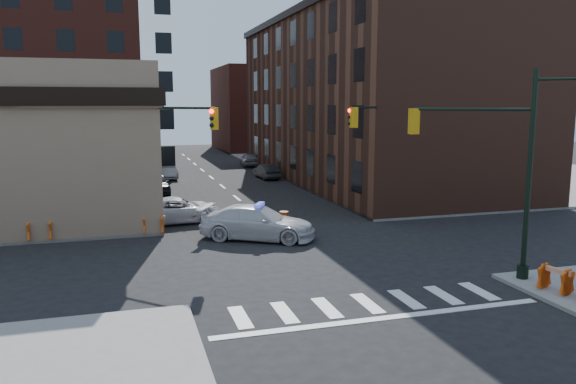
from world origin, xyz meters
TOP-DOWN VIEW (x-y plane):
  - ground at (0.00, 0.00)m, footprint 140.00×140.00m
  - sidewalk_ne at (23.00, 32.75)m, footprint 34.00×54.50m
  - apartment_block at (-18.50, 40.00)m, footprint 25.00×25.00m
  - commercial_row_ne at (13.00, 22.50)m, footprint 14.00×34.00m
  - filler_nw at (-16.00, 62.00)m, footprint 20.00×18.00m
  - filler_ne at (14.00, 58.00)m, footprint 16.00×16.00m
  - signal_pole_se at (6.04, -5.52)m, footprint 5.40×5.27m
  - signal_pole_nw at (-5.85, 5.34)m, footprint 3.58×3.67m
  - signal_pole_ne at (5.84, 5.35)m, footprint 3.67×3.58m
  - tree_ne_near at (7.50, 26.00)m, footprint 3.00×3.00m
  - tree_ne_far at (7.50, 34.00)m, footprint 3.00×3.00m
  - police_car at (-1.46, 3.41)m, footprint 6.34×4.88m
  - pickup at (-4.99, 8.61)m, footprint 5.54×2.88m
  - parked_car_wnear at (-5.50, 19.91)m, footprint 1.98×4.68m
  - parked_car_wfar at (-4.07, 28.35)m, footprint 1.84×4.49m
  - parked_car_wdeep at (-5.50, 46.35)m, footprint 2.64×5.73m
  - parked_car_enear at (4.76, 25.68)m, footprint 1.64×4.13m
  - parked_car_efar at (5.50, 36.26)m, footprint 2.23×4.53m
  - pedestrian_a at (-7.59, 9.12)m, footprint 0.76×0.70m
  - pedestrian_b at (-8.17, 6.00)m, footprint 0.93×0.75m
  - pedestrian_c at (-12.15, 7.79)m, footprint 1.18×0.70m
  - barrel_road at (0.58, 5.60)m, footprint 0.59×0.59m
  - barrel_bank at (-2.95, 5.73)m, footprint 0.72×0.72m
  - barricade_se_a at (6.83, -7.98)m, footprint 0.88×1.31m
  - barricade_nw_a at (-6.50, 5.70)m, footprint 1.30×0.80m
  - barricade_nw_b at (-12.00, 5.70)m, footprint 1.33×0.67m

SIDE VIEW (x-z plane):
  - ground at x=0.00m, z-range 0.00..0.00m
  - sidewalk_ne at x=23.00m, z-range 0.00..0.15m
  - barrel_road at x=0.58m, z-range 0.00..0.91m
  - barrel_bank at x=-2.95m, z-range 0.00..0.99m
  - barricade_se_a at x=6.83m, z-range 0.15..1.05m
  - barricade_nw_a at x=-6.50m, z-range 0.15..1.06m
  - barricade_nw_b at x=-12.00m, z-range 0.15..1.14m
  - parked_car_enear at x=4.76m, z-range 0.00..1.34m
  - parked_car_wfar at x=-4.07m, z-range 0.00..1.45m
  - parked_car_efar at x=5.50m, z-range 0.00..1.48m
  - pickup at x=-4.99m, z-range 0.00..1.49m
  - parked_car_wnear at x=-5.50m, z-range 0.00..1.58m
  - parked_car_wdeep at x=-5.50m, z-range 0.00..1.62m
  - police_car at x=-1.46m, z-range 0.00..1.71m
  - pedestrian_a at x=-7.59m, z-range 0.15..1.89m
  - pedestrian_b at x=-8.17m, z-range 0.15..1.98m
  - pedestrian_c at x=-12.15m, z-range 0.15..2.04m
  - tree_ne_near at x=7.50m, z-range 1.06..5.91m
  - tree_ne_far at x=7.50m, z-range 1.06..5.91m
  - signal_pole_nw at x=-5.85m, z-range 0.34..8.34m
  - signal_pole_ne at x=5.84m, z-range 0.34..8.34m
  - signal_pole_se at x=6.04m, z-range 0.61..8.61m
  - filler_ne at x=14.00m, z-range 0.00..12.00m
  - commercial_row_ne at x=13.00m, z-range 0.00..14.00m
  - filler_nw at x=-16.00m, z-range 0.00..16.00m
  - apartment_block at x=-18.50m, z-range 0.00..24.00m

